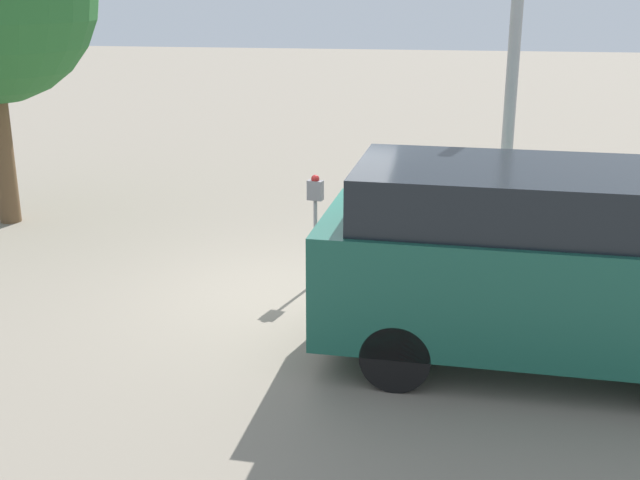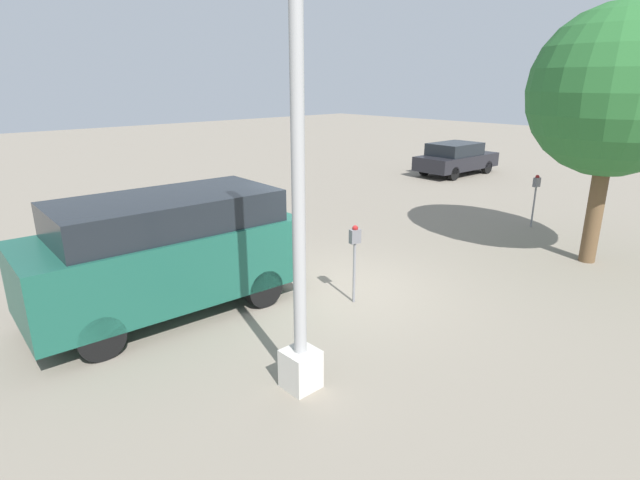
# 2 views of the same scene
# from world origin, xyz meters

# --- Properties ---
(ground_plane) EXTENTS (80.00, 80.00, 0.00)m
(ground_plane) POSITION_xyz_m (0.00, 0.00, 0.00)
(ground_plane) COLOR gray
(parking_meter_near) EXTENTS (0.22, 0.15, 1.50)m
(parking_meter_near) POSITION_xyz_m (0.22, 0.60, 1.11)
(parking_meter_near) COLOR gray
(parking_meter_near) RESTS_ON ground
(lamp_post) EXTENTS (0.44, 0.44, 5.29)m
(lamp_post) POSITION_xyz_m (2.74, 2.00, 1.74)
(lamp_post) COLOR beige
(lamp_post) RESTS_ON ground
(parked_van) EXTENTS (4.76, 2.24, 2.12)m
(parked_van) POSITION_xyz_m (2.93, -1.38, 1.16)
(parked_van) COLOR #195142
(parked_van) RESTS_ON ground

